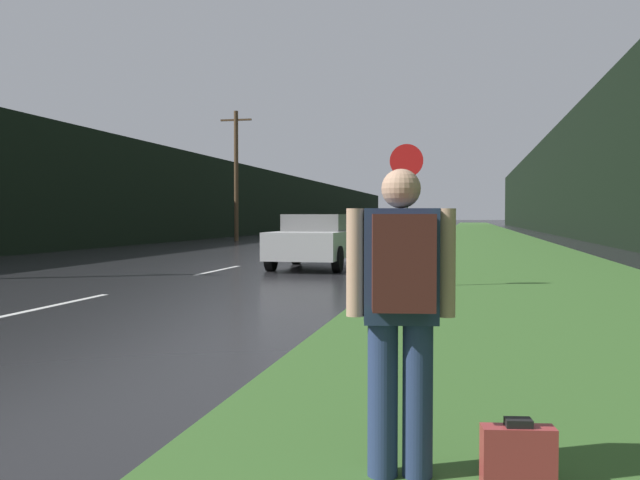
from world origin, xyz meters
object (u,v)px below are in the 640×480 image
Objects in this scene: stop_sign at (406,201)px; car_passing_near at (316,241)px; suitcase at (518,457)px; hitchhiker_with_backpack at (401,302)px.

car_passing_near is (-2.80, 4.56, -0.93)m from stop_sign.
stop_sign is 9.73m from suitcase.
hitchhiker_with_backpack is 14.57m from car_passing_near.
hitchhiker_with_backpack is 0.39× the size of car_passing_near.
stop_sign is 7.31× the size of suitcase.
stop_sign is 0.66× the size of car_passing_near.
stop_sign is 5.43m from car_passing_near.
car_passing_near is at bearing 121.57° from stop_sign.
hitchhiker_with_backpack is 0.96m from suitcase.
hitchhiker_with_backpack is at bearing -85.10° from stop_sign.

